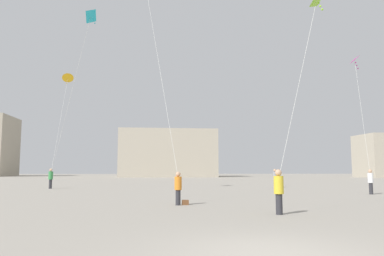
{
  "coord_description": "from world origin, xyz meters",
  "views": [
    {
      "loc": [
        -2.14,
        -7.7,
        1.67
      ],
      "look_at": [
        0.0,
        19.87,
        4.72
      ],
      "focal_mm": 35.41,
      "sensor_mm": 36.0,
      "label": 1
    }
  ],
  "objects": [
    {
      "name": "kite_cyan_delta",
      "position": [
        -8.04,
        21.87,
        13.55
      ],
      "size": [
        4.54,
        6.04,
        12.94
      ],
      "color": "#1EB2C6"
    },
    {
      "name": "person_in_yellow",
      "position": [
        2.23,
        6.38,
        0.92
      ],
      "size": [
        0.37,
        0.37,
        1.68
      ],
      "rotation": [
        0.0,
        0.0,
        1.74
      ],
      "color": "#2D2D33",
      "rests_on": "ground_plane"
    },
    {
      "name": "kite_magenta_delta",
      "position": [
        12.7,
        19.89,
        10.05
      ],
      "size": [
        1.09,
        3.25,
        9.22
      ],
      "color": "#D12899"
    },
    {
      "name": "kite_lime_delta",
      "position": [
        4.72,
        8.22,
        9.15
      ],
      "size": [
        3.01,
        2.49,
        8.31
      ],
      "color": "#8CD12D"
    },
    {
      "name": "kite_amber_diamond",
      "position": [
        -12.61,
        33.91,
        11.69
      ],
      "size": [
        1.45,
        7.6,
        10.93
      ],
      "color": "yellow"
    },
    {
      "name": "person_in_white",
      "position": [
        12.08,
        17.39,
        0.93
      ],
      "size": [
        0.37,
        0.37,
        1.7
      ],
      "rotation": [
        0.0,
        0.0,
        4.31
      ],
      "color": "#2D2D33",
      "rests_on": "ground_plane"
    },
    {
      "name": "ground_plane",
      "position": [
        0.0,
        0.0,
        0.0
      ],
      "size": [
        300.0,
        300.0,
        0.0
      ],
      "primitive_type": "plane",
      "color": "#9E9689"
    },
    {
      "name": "handbag_beside_flyer",
      "position": [
        -1.05,
        10.53,
        0.12
      ],
      "size": [
        0.33,
        0.16,
        0.24
      ],
      "primitive_type": "cube",
      "rotation": [
        0.0,
        0.0,
        0.06
      ],
      "color": "brown",
      "rests_on": "ground_plane"
    },
    {
      "name": "building_centre_hall",
      "position": [
        -1.0,
        83.85,
        5.51
      ],
      "size": [
        22.93,
        14.65,
        11.02
      ],
      "color": "#B2A893",
      "rests_on": "ground_plane"
    },
    {
      "name": "person_in_green",
      "position": [
        -12.04,
        27.01,
        0.97
      ],
      "size": [
        0.39,
        0.39,
        1.78
      ],
      "rotation": [
        0.0,
        0.0,
        0.69
      ],
      "color": "#2D2D33",
      "rests_on": "ground_plane"
    },
    {
      "name": "person_in_grey",
      "position": [
        8.4,
        27.38,
        0.95
      ],
      "size": [
        0.38,
        0.38,
        1.74
      ],
      "rotation": [
        0.0,
        0.0,
        1.41
      ],
      "color": "#2D2D33",
      "rests_on": "ground_plane"
    },
    {
      "name": "person_in_orange",
      "position": [
        -1.4,
        10.43,
        0.86
      ],
      "size": [
        0.34,
        0.34,
        1.58
      ],
      "rotation": [
        0.0,
        0.0,
        0.87
      ],
      "color": "#2D2D33",
      "rests_on": "ground_plane"
    }
  ]
}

